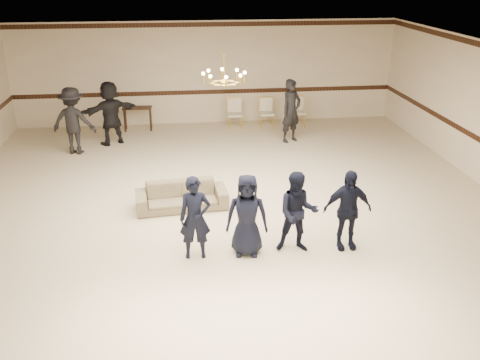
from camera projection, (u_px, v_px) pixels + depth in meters
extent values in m
cube|color=beige|center=(230.00, 217.00, 10.73)|extent=(12.00, 14.00, 0.01)
cube|color=black|center=(229.00, 59.00, 9.51)|extent=(12.00, 14.00, 0.01)
cube|color=beige|center=(207.00, 73.00, 16.54)|extent=(12.00, 0.01, 3.20)
cube|color=#341A0F|center=(207.00, 92.00, 16.75)|extent=(12.00, 0.02, 0.14)
cube|color=#341A0F|center=(206.00, 24.00, 15.96)|extent=(12.00, 0.02, 0.14)
imported|color=black|center=(195.00, 218.00, 9.02)|extent=(0.55, 0.36, 1.50)
imported|color=black|center=(247.00, 215.00, 9.13)|extent=(0.79, 0.57, 1.50)
imported|color=black|center=(298.00, 213.00, 9.23)|extent=(0.80, 0.67, 1.50)
imported|color=black|center=(347.00, 210.00, 9.33)|extent=(0.88, 0.37, 1.50)
imported|color=#776C4F|center=(182.00, 196.00, 11.04)|extent=(1.96, 0.91, 0.55)
imported|color=black|center=(73.00, 121.00, 14.03)|extent=(1.28, 0.90, 1.81)
imported|color=black|center=(110.00, 113.00, 14.78)|extent=(1.73, 1.27, 1.81)
imported|color=black|center=(291.00, 111.00, 14.98)|extent=(0.79, 0.71, 1.81)
cube|color=black|center=(138.00, 119.00, 16.21)|extent=(0.90, 0.45, 0.73)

